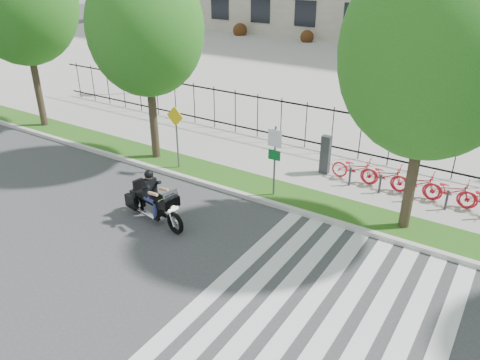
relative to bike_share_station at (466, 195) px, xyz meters
The scene contains 15 objects.
ground 9.89m from the bike_share_station, 133.17° to the right, with size 120.00×120.00×0.00m, color #38373A.
curb 7.45m from the bike_share_station, 155.35° to the right, with size 60.00×0.20×0.15m, color beige.
grass_verge 7.14m from the bike_share_station, 161.58° to the right, with size 60.00×1.50×0.15m, color #225515.
sidewalk 6.78m from the bike_share_station, behind, with size 60.00×3.50×0.15m, color #A7A49D.
plaza 19.05m from the bike_share_station, 110.77° to the left, with size 80.00×34.00×0.10m, color #A7A49D.
crosswalk_stripes 7.48m from the bike_share_station, 104.98° to the right, with size 5.70×8.00×0.01m, color silver, non-canonical shape.
iron_fence 7.06m from the bike_share_station, 163.48° to the left, with size 30.00×0.06×2.00m, color black, non-canonical shape.
lamp_post_left 19.53m from the bike_share_station, 165.64° to the left, with size 1.06×0.70×4.25m.
street_tree_0 19.62m from the bike_share_station, behind, with size 4.87×4.87×8.51m.
street_tree_1 12.57m from the bike_share_station, 168.92° to the right, with size 4.36×4.36×7.59m.
street_tree_2 5.45m from the bike_share_station, 120.75° to the right, with size 5.00×5.00×8.14m.
bike_share_station is the anchor object (origin of this frame).
sign_pole_regulatory 6.40m from the bike_share_station, 155.46° to the right, with size 0.50×0.09×2.50m.
sign_pole_warning 10.39m from the bike_share_station, 165.34° to the right, with size 0.78×0.09×2.49m.
motorcycle_rider 10.12m from the bike_share_station, 143.54° to the right, with size 2.70×1.07×2.11m.
Camera 1 is at (7.87, -8.20, 7.75)m, focal length 35.00 mm.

